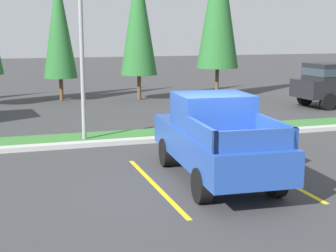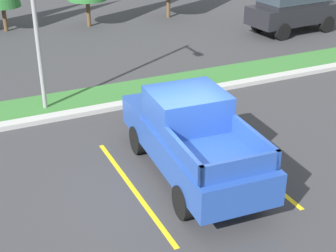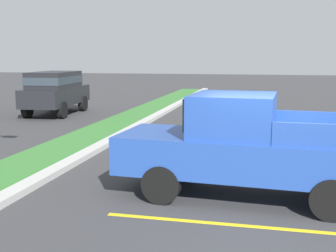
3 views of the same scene
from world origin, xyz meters
TOP-DOWN VIEW (x-y plane):
  - ground_plane at (0.00, 0.00)m, footprint 120.00×120.00m
  - parking_line_near at (-1.17, 0.36)m, footprint 0.12×4.80m
  - parking_line_far at (1.93, 0.36)m, footprint 0.12×4.80m
  - curb_strip at (0.00, 5.00)m, footprint 56.00×0.40m
  - pickup_truck_main at (0.38, 0.41)m, footprint 2.22×5.34m
  - suv_distant at (10.95, 10.06)m, footprint 4.73×2.23m

SIDE VIEW (x-z plane):
  - ground_plane at x=0.00m, z-range 0.00..0.00m
  - parking_line_near at x=-1.17m, z-range 0.00..0.01m
  - parking_line_far at x=1.93m, z-range 0.00..0.01m
  - curb_strip at x=0.00m, z-range 0.00..0.15m
  - pickup_truck_main at x=0.38m, z-range -0.01..2.09m
  - suv_distant at x=10.95m, z-range 0.19..2.29m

